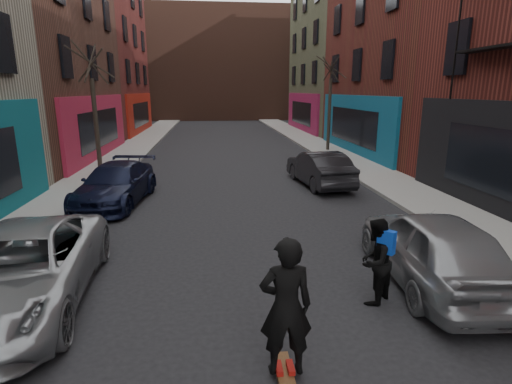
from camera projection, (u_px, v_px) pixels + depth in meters
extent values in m
cube|color=gray|center=(143.00, 141.00, 29.78)|extent=(2.50, 84.00, 0.13)
cube|color=gray|center=(306.00, 139.00, 31.14)|extent=(2.50, 84.00, 0.13)
cube|color=#47281E|center=(218.00, 65.00, 53.77)|extent=(40.00, 10.00, 14.00)
imported|color=#92959A|center=(19.00, 270.00, 7.08)|extent=(2.67, 5.21, 1.41)
imported|color=black|center=(116.00, 184.00, 13.63)|extent=(2.47, 4.88, 1.36)
imported|color=gray|center=(432.00, 247.00, 7.97)|extent=(2.13, 4.58, 1.52)
imported|color=black|center=(319.00, 168.00, 16.24)|extent=(1.95, 4.42, 1.41)
cube|color=brown|center=(285.00, 373.00, 5.44)|extent=(0.24, 0.80, 0.10)
imported|color=black|center=(286.00, 307.00, 5.19)|extent=(0.71, 0.48, 1.93)
imported|color=black|center=(375.00, 261.00, 7.20)|extent=(0.98, 0.97, 1.60)
cube|color=#0E3EC4|center=(386.00, 242.00, 6.97)|extent=(0.30, 0.32, 0.42)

